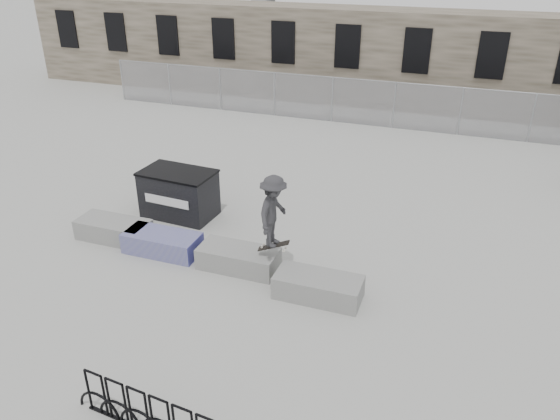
{
  "coord_description": "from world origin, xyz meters",
  "views": [
    {
      "loc": [
        5.95,
        -10.81,
        7.47
      ],
      "look_at": [
        1.76,
        0.79,
        1.3
      ],
      "focal_mm": 35.0,
      "sensor_mm": 36.0,
      "label": 1
    }
  ],
  "objects_px": {
    "planter_center_left": "(162,242)",
    "skateboarder": "(273,212)",
    "planter_far_left": "(114,229)",
    "dumpster": "(179,193)",
    "bike_rack": "(149,415)",
    "planter_offset": "(318,286)",
    "planter_center_right": "(238,258)"
  },
  "relations": [
    {
      "from": "planter_far_left",
      "to": "bike_rack",
      "type": "distance_m",
      "value": 7.11
    },
    {
      "from": "planter_center_left",
      "to": "bike_rack",
      "type": "height_order",
      "value": "bike_rack"
    },
    {
      "from": "planter_center_right",
      "to": "dumpster",
      "type": "bearing_deg",
      "value": 143.25
    },
    {
      "from": "planter_far_left",
      "to": "planter_center_left",
      "type": "xyz_separation_m",
      "value": [
        1.65,
        -0.19,
        0.0
      ]
    },
    {
      "from": "planter_center_right",
      "to": "planter_offset",
      "type": "height_order",
      "value": "same"
    },
    {
      "from": "planter_center_left",
      "to": "dumpster",
      "type": "xyz_separation_m",
      "value": [
        -0.63,
        2.08,
        0.41
      ]
    },
    {
      "from": "planter_center_left",
      "to": "planter_far_left",
      "type": "bearing_deg",
      "value": 173.46
    },
    {
      "from": "bike_rack",
      "to": "planter_center_left",
      "type": "bearing_deg",
      "value": 118.93
    },
    {
      "from": "planter_center_right",
      "to": "bike_rack",
      "type": "bearing_deg",
      "value": -82.23
    },
    {
      "from": "planter_far_left",
      "to": "skateboarder",
      "type": "height_order",
      "value": "skateboarder"
    },
    {
      "from": "planter_far_left",
      "to": "planter_center_right",
      "type": "distance_m",
      "value": 3.85
    },
    {
      "from": "planter_center_left",
      "to": "dumpster",
      "type": "distance_m",
      "value": 2.22
    },
    {
      "from": "skateboarder",
      "to": "planter_offset",
      "type": "bearing_deg",
      "value": -108.08
    },
    {
      "from": "dumpster",
      "to": "bike_rack",
      "type": "bearing_deg",
      "value": -60.59
    },
    {
      "from": "planter_far_left",
      "to": "bike_rack",
      "type": "relative_size",
      "value": 0.64
    },
    {
      "from": "planter_far_left",
      "to": "skateboarder",
      "type": "distance_m",
      "value": 5.02
    },
    {
      "from": "planter_offset",
      "to": "bike_rack",
      "type": "distance_m",
      "value": 4.95
    },
    {
      "from": "planter_far_left",
      "to": "dumpster",
      "type": "height_order",
      "value": "dumpster"
    },
    {
      "from": "planter_center_right",
      "to": "planter_far_left",
      "type": "bearing_deg",
      "value": 176.71
    },
    {
      "from": "planter_center_right",
      "to": "skateboarder",
      "type": "xyz_separation_m",
      "value": [
        0.95,
        -0.02,
        1.47
      ]
    },
    {
      "from": "dumpster",
      "to": "planter_center_right",
      "type": "bearing_deg",
      "value": -33.09
    },
    {
      "from": "planter_center_right",
      "to": "dumpster",
      "type": "relative_size",
      "value": 0.91
    },
    {
      "from": "planter_offset",
      "to": "dumpster",
      "type": "bearing_deg",
      "value": 152.49
    },
    {
      "from": "planter_center_right",
      "to": "skateboarder",
      "type": "bearing_deg",
      "value": -1.15
    },
    {
      "from": "planter_center_left",
      "to": "skateboarder",
      "type": "bearing_deg",
      "value": -0.93
    },
    {
      "from": "skateboarder",
      "to": "planter_center_right",
      "type": "bearing_deg",
      "value": 92.29
    },
    {
      "from": "planter_far_left",
      "to": "planter_center_left",
      "type": "bearing_deg",
      "value": -6.54
    },
    {
      "from": "planter_offset",
      "to": "planter_center_left",
      "type": "bearing_deg",
      "value": 172.86
    },
    {
      "from": "bike_rack",
      "to": "skateboarder",
      "type": "bearing_deg",
      "value": 87.35
    },
    {
      "from": "planter_center_right",
      "to": "skateboarder",
      "type": "height_order",
      "value": "skateboarder"
    },
    {
      "from": "planter_center_left",
      "to": "planter_offset",
      "type": "height_order",
      "value": "same"
    },
    {
      "from": "planter_far_left",
      "to": "planter_center_left",
      "type": "distance_m",
      "value": 1.66
    }
  ]
}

